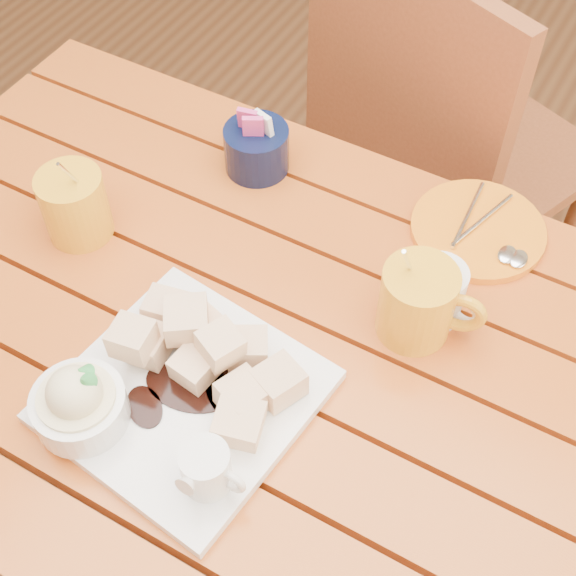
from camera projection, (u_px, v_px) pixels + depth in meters
The scene contains 9 objects.
ground at pixel (256, 539), 1.65m from camera, with size 5.00×5.00×0.00m, color #572F19.
table at pixel (242, 374), 1.14m from camera, with size 1.20×0.79×0.75m.
dessert_plate at pixel (163, 390), 0.96m from camera, with size 0.32×0.32×0.11m.
coffee_mug_left at pixel (74, 203), 1.12m from camera, with size 0.13×0.09×0.16m.
coffee_mug_right at pixel (419, 302), 1.01m from camera, with size 0.14×0.10×0.16m.
cream_pitcher at pixel (438, 293), 1.03m from camera, with size 0.11×0.09×0.09m.
sugar_caddy at pixel (257, 148), 1.21m from camera, with size 0.10×0.10×0.11m.
orange_saucer at pixel (479, 230), 1.15m from camera, with size 0.19×0.19×0.02m.
chair_far at pixel (435, 146), 1.57m from camera, with size 0.60×0.60×0.98m.
Camera 1 is at (0.35, -0.49, 1.62)m, focal length 50.00 mm.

